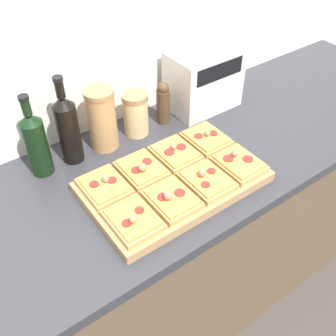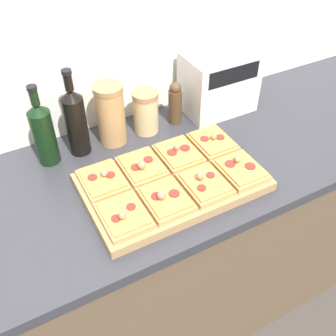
# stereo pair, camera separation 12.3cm
# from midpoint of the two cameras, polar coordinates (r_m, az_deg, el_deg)

# --- Properties ---
(wall_back) EXTENTS (6.00, 0.06, 2.50)m
(wall_back) POSITION_cam_midpoint_polar(r_m,az_deg,el_deg) (1.40, -6.67, 18.80)
(wall_back) COLOR silver
(wall_back) RESTS_ON ground_plane
(kitchen_counter) EXTENTS (2.63, 0.67, 0.91)m
(kitchen_counter) POSITION_cam_midpoint_polar(r_m,az_deg,el_deg) (1.65, 0.51, -12.16)
(kitchen_counter) COLOR brown
(kitchen_counter) RESTS_ON ground_plane
(cutting_board) EXTENTS (0.55, 0.34, 0.03)m
(cutting_board) POSITION_cam_midpoint_polar(r_m,az_deg,el_deg) (1.24, 3.51, -2.19)
(cutting_board) COLOR #A37A4C
(cutting_board) RESTS_ON kitchen_counter
(pizza_slice_back_left) EXTENTS (0.12, 0.15, 0.05)m
(pizza_slice_back_left) POSITION_cam_midpoint_polar(r_m,az_deg,el_deg) (1.21, -6.63, -1.92)
(pizza_slice_back_left) COLOR tan
(pizza_slice_back_left) RESTS_ON cutting_board
(pizza_slice_back_midleft) EXTENTS (0.12, 0.15, 0.06)m
(pizza_slice_back_midleft) POSITION_cam_midpoint_polar(r_m,az_deg,el_deg) (1.25, -0.99, 0.07)
(pizza_slice_back_midleft) COLOR tan
(pizza_slice_back_midleft) RESTS_ON cutting_board
(pizza_slice_back_midright) EXTENTS (0.12, 0.15, 0.05)m
(pizza_slice_back_midright) POSITION_cam_midpoint_polar(r_m,az_deg,el_deg) (1.30, 4.25, 1.94)
(pizza_slice_back_midright) COLOR tan
(pizza_slice_back_midright) RESTS_ON cutting_board
(pizza_slice_back_right) EXTENTS (0.12, 0.15, 0.05)m
(pizza_slice_back_right) POSITION_cam_midpoint_polar(r_m,az_deg,el_deg) (1.36, 9.08, 3.63)
(pizza_slice_back_right) COLOR tan
(pizza_slice_back_right) RESTS_ON cutting_board
(pizza_slice_front_left) EXTENTS (0.12, 0.15, 0.05)m
(pizza_slice_front_left) POSITION_cam_midpoint_polar(r_m,az_deg,el_deg) (1.10, -3.28, -7.09)
(pizza_slice_front_left) COLOR tan
(pizza_slice_front_left) RESTS_ON cutting_board
(pizza_slice_front_midleft) EXTENTS (0.12, 0.15, 0.05)m
(pizza_slice_front_midleft) POSITION_cam_midpoint_polar(r_m,az_deg,el_deg) (1.14, 2.76, -4.67)
(pizza_slice_front_midleft) COLOR tan
(pizza_slice_front_midleft) RESTS_ON cutting_board
(pizza_slice_front_midright) EXTENTS (0.12, 0.15, 0.05)m
(pizza_slice_front_midright) POSITION_cam_midpoint_polar(r_m,az_deg,el_deg) (1.20, 8.28, -2.42)
(pizza_slice_front_midright) COLOR tan
(pizza_slice_front_midright) RESTS_ON cutting_board
(pizza_slice_front_right) EXTENTS (0.12, 0.15, 0.05)m
(pizza_slice_front_right) POSITION_cam_midpoint_polar(r_m,az_deg,el_deg) (1.27, 13.25, -0.38)
(pizza_slice_front_right) COLOR tan
(pizza_slice_front_right) RESTS_ON cutting_board
(olive_oil_bottle) EXTENTS (0.07, 0.07, 0.29)m
(olive_oil_bottle) POSITION_cam_midpoint_polar(r_m,az_deg,el_deg) (1.31, -15.12, 4.89)
(olive_oil_bottle) COLOR black
(olive_oil_bottle) RESTS_ON kitchen_counter
(wine_bottle) EXTENTS (0.07, 0.07, 0.31)m
(wine_bottle) POSITION_cam_midpoint_polar(r_m,az_deg,el_deg) (1.33, -10.70, 6.68)
(wine_bottle) COLOR black
(wine_bottle) RESTS_ON kitchen_counter
(grain_jar_tall) EXTENTS (0.10, 0.10, 0.23)m
(grain_jar_tall) POSITION_cam_midpoint_polar(r_m,az_deg,el_deg) (1.37, -5.76, 7.65)
(grain_jar_tall) COLOR #AD7F4C
(grain_jar_tall) RESTS_ON kitchen_counter
(grain_jar_short) EXTENTS (0.09, 0.09, 0.16)m
(grain_jar_short) POSITION_cam_midpoint_polar(r_m,az_deg,el_deg) (1.43, -0.77, 8.06)
(grain_jar_short) COLOR tan
(grain_jar_short) RESTS_ON kitchen_counter
(pepper_mill) EXTENTS (0.05, 0.05, 0.17)m
(pepper_mill) POSITION_cam_midpoint_polar(r_m,az_deg,el_deg) (1.48, 3.45, 9.29)
(pepper_mill) COLOR #47331E
(pepper_mill) RESTS_ON kitchen_counter
(toaster_oven) EXTENTS (0.29, 0.18, 0.24)m
(toaster_oven) POSITION_cam_midpoint_polar(r_m,az_deg,el_deg) (1.56, 9.69, 12.07)
(toaster_oven) COLOR beige
(toaster_oven) RESTS_ON kitchen_counter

